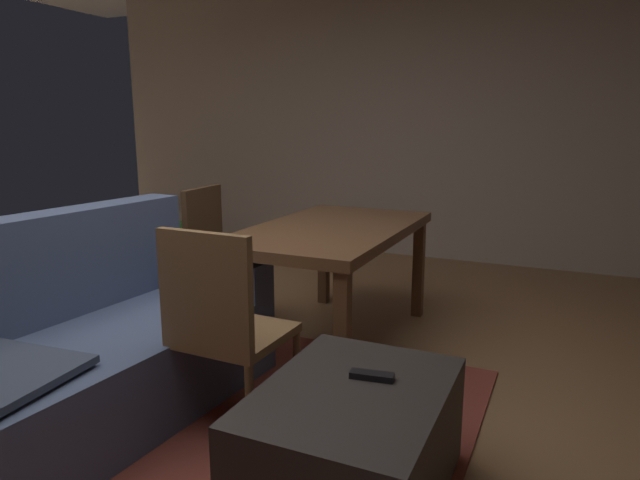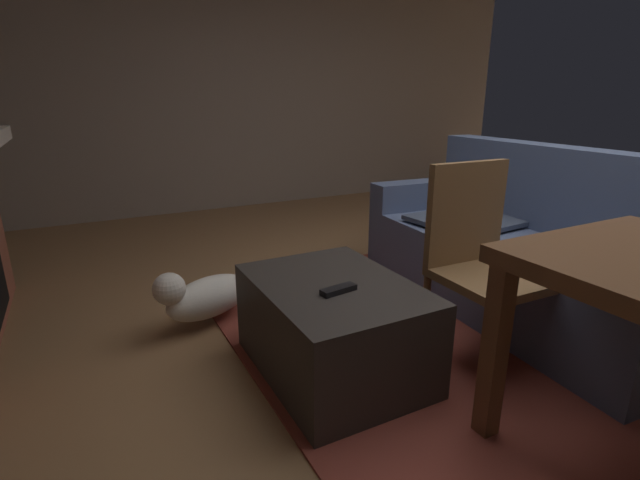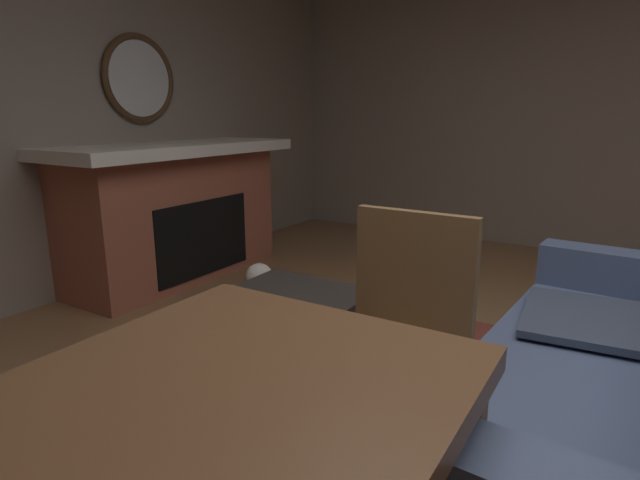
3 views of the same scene
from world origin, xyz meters
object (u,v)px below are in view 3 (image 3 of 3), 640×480
couch (628,403)px  small_dog (290,295)px  ottoman_coffee_table (275,349)px  round_wall_mirror (140,79)px  dining_chair_west (399,333)px  tv_remote (254,307)px  fireplace (176,211)px

couch → small_dog: couch is taller
ottoman_coffee_table → small_dog: size_ratio=1.46×
ottoman_coffee_table → small_dog: ottoman_coffee_table is taller
round_wall_mirror → dining_chair_west: size_ratio=0.70×
round_wall_mirror → small_dog: size_ratio=1.12×
round_wall_mirror → tv_remote: size_ratio=4.06×
fireplace → small_dog: 1.34m
ottoman_coffee_table → round_wall_mirror: bearing=-117.0°
small_dog → couch: bearing=71.3°
fireplace → tv_remote: (1.10, 1.64, -0.08)m
small_dog → dining_chair_west: bearing=50.5°
couch → tv_remote: 1.42m
couch → ottoman_coffee_table: couch is taller
couch → dining_chair_west: bearing=-67.4°
couch → small_dog: size_ratio=3.54×
couch → tv_remote: couch is taller
fireplace → dining_chair_west: fireplace is taller
fireplace → small_dog: bearing=77.1°
round_wall_mirror → small_dog: 2.06m
fireplace → dining_chair_west: bearing=63.3°
tv_remote → couch: bearing=90.5°
round_wall_mirror → dining_chair_west: (1.18, 2.63, -0.98)m
couch → ottoman_coffee_table: size_ratio=2.43×
ottoman_coffee_table → tv_remote: 0.25m
fireplace → round_wall_mirror: size_ratio=2.94×
fireplace → couch: fireplace is taller
ottoman_coffee_table → fireplace: bearing=-120.9°
ottoman_coffee_table → couch: bearing=94.6°
couch → dining_chair_west: size_ratio=2.21×
couch → small_dog: (-0.60, -1.77, -0.15)m
round_wall_mirror → couch: round_wall_mirror is taller
ottoman_coffee_table → tv_remote: bearing=-18.5°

